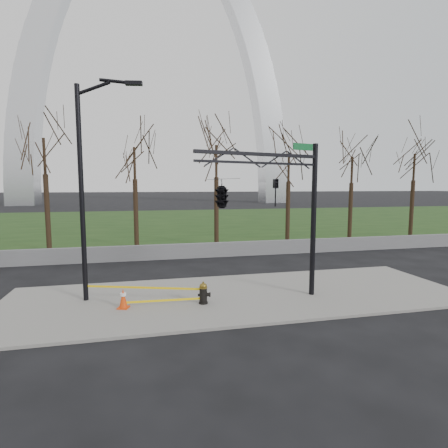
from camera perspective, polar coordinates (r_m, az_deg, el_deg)
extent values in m
plane|color=black|center=(14.29, 2.50, -11.73)|extent=(500.00, 500.00, 0.00)
cube|color=gray|center=(14.27, 2.50, -11.54)|extent=(18.00, 6.00, 0.10)
cube|color=#1A3613|center=(43.47, -8.13, 0.38)|extent=(120.00, 40.00, 0.06)
cube|color=#59595B|center=(21.77, -3.15, -4.25)|extent=(60.00, 0.30, 0.90)
cylinder|color=black|center=(13.25, -3.37, -12.60)|extent=(0.33, 0.33, 0.06)
cylinder|color=black|center=(13.17, -3.37, -11.52)|extent=(0.25, 0.25, 0.59)
cylinder|color=black|center=(13.13, -2.47, -11.35)|extent=(0.23, 0.21, 0.16)
cylinder|color=black|center=(13.19, -4.02, -11.41)|extent=(0.12, 0.12, 0.10)
cylinder|color=brown|center=(13.08, -3.38, -10.21)|extent=(0.29, 0.29, 0.06)
ellipsoid|color=brown|center=(13.06, -3.38, -9.97)|extent=(0.27, 0.27, 0.20)
cylinder|color=brown|center=(13.03, -3.39, -9.47)|extent=(0.06, 0.06, 0.08)
cube|color=red|center=(13.25, -15.97, -12.88)|extent=(0.46, 0.46, 0.04)
cone|color=red|center=(13.14, -16.02, -11.41)|extent=(0.28, 0.28, 0.67)
cylinder|color=white|center=(13.11, -16.04, -10.90)|extent=(0.21, 0.21, 0.10)
cylinder|color=black|center=(13.95, -22.07, 4.11)|extent=(0.18, 0.18, 8.00)
cylinder|color=black|center=(14.20, -20.51, 19.89)|extent=(1.26, 0.33, 0.56)
cylinder|color=black|center=(14.05, -16.99, 21.21)|extent=(1.21, 0.32, 0.22)
cube|color=black|center=(13.92, -14.41, 21.22)|extent=(0.63, 0.32, 0.14)
cylinder|color=black|center=(14.15, 14.29, 0.34)|extent=(0.20, 0.20, 6.00)
cube|color=black|center=(12.62, 5.85, 11.18)|extent=(4.88, 1.32, 0.12)
cube|color=black|center=(12.60, 5.84, 9.82)|extent=(4.87, 1.28, 0.08)
cube|color=#0C5926|center=(13.77, 12.69, 12.11)|extent=(0.88, 0.25, 0.25)
imported|color=black|center=(12.97, 8.40, 5.04)|extent=(0.21, 0.23, 1.00)
imported|color=black|center=(11.83, -0.36, 5.00)|extent=(1.11, 2.54, 1.00)
cube|color=yellow|center=(13.60, -12.91, -10.01)|extent=(4.26, 1.41, 0.08)
cube|color=yellow|center=(13.12, -9.68, -12.11)|extent=(2.84, 0.15, 0.08)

